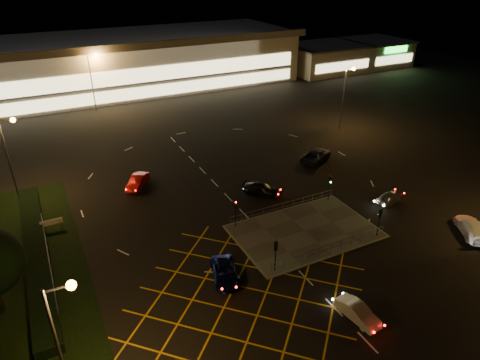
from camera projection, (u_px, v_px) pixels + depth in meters
name	position (u px, v px, depth m)	size (l,w,h in m)	color
ground	(278.00, 227.00, 44.94)	(180.00, 180.00, 0.00)	black
pedestrian_island	(305.00, 231.00, 44.13)	(14.00, 9.00, 0.12)	#4C4944
hedge	(36.00, 252.00, 40.27)	(2.00, 26.00, 1.00)	black
supermarket	(128.00, 61.00, 91.44)	(72.00, 26.50, 10.50)	beige
retail_unit_a	(325.00, 58.00, 104.46)	(18.80, 14.80, 6.35)	beige
retail_unit_b	(375.00, 52.00, 110.83)	(14.80, 14.80, 6.35)	beige
streetlight_sw	(64.00, 335.00, 23.80)	(1.78, 0.56, 10.03)	slate
streetlight_nw	(10.00, 149.00, 46.71)	(1.78, 0.56, 10.03)	slate
streetlight_ne	(346.00, 90.00, 67.45)	(1.78, 0.56, 10.03)	slate
streetlight_far_left	(93.00, 75.00, 76.01)	(1.78, 0.56, 10.03)	slate
streetlight_far_right	(279.00, 52.00, 93.56)	(1.78, 0.56, 10.03)	slate
signal_sw	(276.00, 250.00, 37.50)	(0.28, 0.30, 3.15)	black
signal_se	(380.00, 217.00, 42.29)	(0.28, 0.30, 3.15)	black
signal_nw	(235.00, 208.00, 43.82)	(0.28, 0.30, 3.15)	black
signal_ne	(330.00, 183.00, 48.60)	(0.28, 0.30, 3.15)	black
car_queue_white	(358.00, 312.00, 33.31)	(1.36, 3.90, 1.28)	silver
car_left_blue	(225.00, 272.00, 37.50)	(2.17, 4.71, 1.31)	#0B1244
car_far_dkgrey	(262.00, 189.00, 50.79)	(1.89, 4.66, 1.35)	black
car_right_silver	(389.00, 197.00, 49.17)	(1.51, 3.75, 1.28)	#B7B9BF
car_circ_red	(137.00, 182.00, 52.41)	(1.54, 4.41, 1.45)	maroon
car_east_grey	(316.00, 155.00, 59.31)	(2.63, 5.70, 1.58)	black
car_approach_white	(472.00, 228.00, 43.42)	(2.17, 5.35, 1.55)	silver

